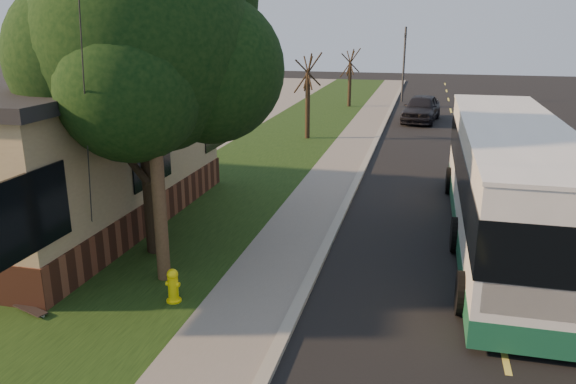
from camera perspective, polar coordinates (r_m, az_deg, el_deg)
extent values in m
plane|color=black|center=(11.63, 0.51, -12.75)|extent=(120.00, 120.00, 0.00)
cube|color=black|center=(20.73, 17.90, -0.10)|extent=(8.00, 80.00, 0.01)
cube|color=gray|center=(20.77, 6.87, 0.81)|extent=(0.25, 80.00, 0.12)
cube|color=slate|center=(20.91, 4.15, 0.94)|extent=(2.00, 80.00, 0.08)
cube|color=black|center=(21.75, -4.97, 1.52)|extent=(5.00, 80.00, 0.07)
cube|color=slate|center=(26.63, -25.84, 2.69)|extent=(15.00, 80.00, 0.04)
cylinder|color=#FFEB0D|center=(12.25, -11.58, -9.67)|extent=(0.22, 0.22, 0.55)
sphere|color=#FFEB0D|center=(12.11, -11.67, -8.20)|extent=(0.24, 0.24, 0.24)
cylinder|color=#FFEB0D|center=(12.20, -11.61, -9.14)|extent=(0.30, 0.10, 0.10)
cylinder|color=#FFEB0D|center=(12.20, -11.61, -9.14)|extent=(0.10, 0.18, 0.10)
cylinder|color=#FFEB0D|center=(12.37, -11.51, -10.73)|extent=(0.32, 0.32, 0.04)
cylinder|color=#473321|center=(12.27, -13.75, 10.88)|extent=(0.30, 0.30, 9.00)
cylinder|color=#2D2D30|center=(11.88, -19.81, 6.44)|extent=(2.52, 3.21, 7.60)
cylinder|color=black|center=(14.43, -13.55, 1.61)|extent=(0.56, 0.56, 4.00)
sphere|color=black|center=(13.97, -14.47, 14.38)|extent=(5.20, 5.20, 5.20)
sphere|color=black|center=(13.96, -7.91, 12.26)|extent=(3.60, 3.60, 3.60)
sphere|color=black|center=(14.24, -19.52, 12.78)|extent=(3.80, 3.80, 3.80)
sphere|color=black|center=(12.75, -15.71, 10.04)|extent=(3.20, 3.20, 3.20)
sphere|color=black|center=(15.48, -14.12, 16.07)|extent=(3.40, 3.40, 3.40)
sphere|color=black|center=(14.68, -9.19, 18.68)|extent=(3.00, 3.00, 3.00)
cylinder|color=black|center=(28.73, 2.01, 8.74)|extent=(0.24, 0.24, 3.30)
cylinder|color=black|center=(28.55, 2.04, 12.02)|extent=(1.38, 0.57, 2.01)
cylinder|color=black|center=(28.55, 2.04, 12.02)|extent=(0.74, 1.21, 1.58)
cylinder|color=black|center=(28.55, 2.04, 12.02)|extent=(0.65, 1.05, 1.95)
cylinder|color=black|center=(28.55, 2.04, 12.02)|extent=(1.28, 0.53, 1.33)
cylinder|color=black|center=(28.55, 2.04, 12.02)|extent=(0.75, 1.21, 1.70)
cylinder|color=black|center=(40.42, 6.28, 10.78)|extent=(0.24, 0.24, 3.03)
cylinder|color=black|center=(40.29, 6.35, 12.92)|extent=(1.38, 0.57, 2.01)
cylinder|color=black|center=(40.29, 6.35, 12.92)|extent=(0.74, 1.21, 1.58)
cylinder|color=black|center=(40.29, 6.35, 12.92)|extent=(0.65, 1.05, 1.95)
cylinder|color=black|center=(40.29, 6.35, 12.92)|extent=(1.28, 0.53, 1.33)
cylinder|color=black|center=(40.29, 6.35, 12.92)|extent=(0.75, 1.21, 1.70)
cylinder|color=#2D2D30|center=(43.99, 11.68, 12.55)|extent=(0.16, 0.16, 5.50)
imported|color=black|center=(43.90, 11.82, 14.83)|extent=(0.18, 0.22, 1.10)
cube|color=silver|center=(15.93, 21.51, 1.49)|extent=(2.50, 12.01, 2.70)
cube|color=#185639|center=(16.33, 20.98, -3.26)|extent=(2.52, 12.03, 0.55)
cube|color=black|center=(15.88, 21.58, 2.18)|extent=(2.54, 12.05, 1.10)
cube|color=black|center=(10.39, 25.38, -7.77)|extent=(2.20, 0.06, 1.60)
cube|color=yellow|center=(9.95, 26.33, -0.62)|extent=(1.60, 0.06, 0.35)
cube|color=#FFF2CC|center=(10.75, 20.59, -13.22)|extent=(0.25, 0.04, 0.15)
cube|color=silver|center=(15.65, 22.04, 6.33)|extent=(2.55, 12.06, 0.08)
cylinder|color=black|center=(12.13, 17.39, -9.81)|extent=(0.28, 0.92, 0.92)
cylinder|color=black|center=(15.26, 16.74, -4.18)|extent=(0.28, 0.92, 0.92)
cylinder|color=black|center=(15.62, 25.95, -4.72)|extent=(0.28, 0.92, 0.92)
cylinder|color=black|center=(20.40, 16.14, 1.13)|extent=(0.28, 0.92, 0.92)
cylinder|color=black|center=(20.68, 23.07, 0.64)|extent=(0.28, 0.92, 0.92)
cube|color=black|center=(12.81, -24.72, -10.76)|extent=(0.91, 0.51, 0.02)
cylinder|color=silver|center=(12.59, -23.92, -11.38)|extent=(0.12, 0.21, 0.06)
cylinder|color=silver|center=(13.07, -25.44, -10.51)|extent=(0.12, 0.21, 0.06)
cube|color=black|center=(21.79, -19.54, 2.25)|extent=(1.47, 1.20, 1.18)
cube|color=black|center=(21.65, -19.70, 3.86)|extent=(1.52, 1.26, 0.08)
imported|color=black|center=(35.18, 13.39, 8.28)|extent=(2.52, 4.97, 1.62)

